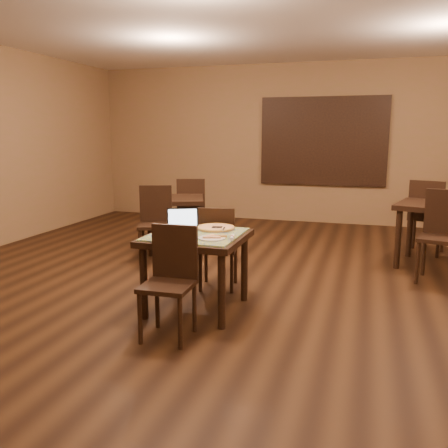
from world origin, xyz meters
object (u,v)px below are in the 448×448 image
(chair_main_far, at_px, (217,243))
(other_table_a, at_px, (434,214))
(pizza_pan, at_px, (216,229))
(other_table_b_chair_far, at_px, (191,206))
(tiled_table, at_px, (196,244))
(laptop, at_px, (181,225))
(other_table_b_chair_near, at_px, (156,219))
(other_table_b, at_px, (175,206))
(other_table_a_chair_far, at_px, (426,213))
(other_table_a_chair_near, at_px, (443,230))
(chair_main_near, at_px, (171,275))

(chair_main_far, height_order, other_table_a, chair_main_far)
(pizza_pan, bearing_deg, other_table_b_chair_far, 116.03)
(pizza_pan, xyz_separation_m, other_table_b_chair_far, (-1.24, 2.53, -0.20))
(tiled_table, bearing_deg, laptop, 154.15)
(other_table_b_chair_near, bearing_deg, other_table_b_chair_far, 66.92)
(chair_main_far, bearing_deg, other_table_a, -152.90)
(pizza_pan, distance_m, other_table_b, 2.32)
(other_table_b, bearing_deg, other_table_a_chair_far, -7.64)
(other_table_a, bearing_deg, other_table_a_chair_far, 107.70)
(laptop, height_order, other_table_a, laptop)
(laptop, xyz_separation_m, other_table_a_chair_near, (2.61, 1.61, -0.22))
(laptop, bearing_deg, pizza_pan, -0.77)
(other_table_b_chair_far, bearing_deg, pizza_pan, 95.89)
(pizza_pan, distance_m, other_table_a_chair_far, 3.53)
(other_table_a, relative_size, other_table_b, 1.01)
(other_table_b_chair_near, bearing_deg, laptop, -76.79)
(laptop, bearing_deg, other_table_a_chair_far, 23.69)
(laptop, xyz_separation_m, pizza_pan, (0.32, 0.14, -0.05))
(other_table_a_chair_far, bearing_deg, chair_main_near, 71.94)
(chair_main_far, distance_m, pizza_pan, 0.46)
(chair_main_far, height_order, other_table_a_chair_far, other_table_a_chair_far)
(tiled_table, relative_size, other_table_b, 0.87)
(tiled_table, distance_m, pizza_pan, 0.29)
(pizza_pan, relative_size, other_table_a_chair_far, 0.36)
(chair_main_far, bearing_deg, laptop, 59.00)
(chair_main_near, bearing_deg, laptop, 103.92)
(other_table_a, height_order, other_table_b_chair_near, other_table_b_chair_near)
(other_table_a_chair_far, bearing_deg, other_table_a_chair_near, 107.70)
(other_table_b, bearing_deg, other_table_a_chair_near, -27.65)
(chair_main_near, height_order, other_table_a, chair_main_near)
(tiled_table, xyz_separation_m, chair_main_far, (0.01, 0.62, -0.13))
(chair_main_near, relative_size, chair_main_far, 1.01)
(tiled_table, relative_size, laptop, 2.49)
(other_table_b_chair_near, bearing_deg, chair_main_far, -59.24)
(tiled_table, relative_size, pizza_pan, 2.44)
(laptop, xyz_separation_m, other_table_b_chair_near, (-0.98, 1.49, -0.25))
(other_table_b_chair_near, bearing_deg, other_table_a_chair_near, -18.15)
(chair_main_far, xyz_separation_m, pizza_pan, (0.11, -0.38, 0.24))
(pizza_pan, relative_size, other_table_a, 0.35)
(laptop, relative_size, other_table_a_chair_far, 0.35)
(laptop, bearing_deg, chair_main_far, 43.31)
(pizza_pan, relative_size, other_table_a_chair_near, 0.36)
(laptop, bearing_deg, other_table_b_chair_near, 98.90)
(other_table_b_chair_near, bearing_deg, other_table_a, -8.29)
(laptop, bearing_deg, chair_main_near, -99.01)
(other_table_a_chair_near, xyz_separation_m, other_table_a_chair_far, (-0.05, 1.25, 0.00))
(pizza_pan, bearing_deg, chair_main_far, 105.84)
(tiled_table, relative_size, other_table_b_chair_near, 0.92)
(other_table_b_chair_far, bearing_deg, chair_main_far, 97.53)
(chair_main_near, distance_m, laptop, 0.80)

